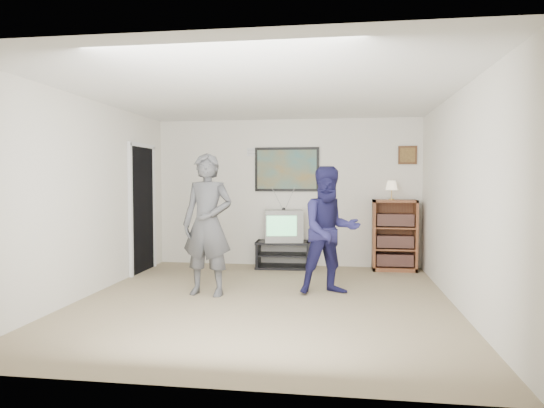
% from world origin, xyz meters
% --- Properties ---
extents(room_shell, '(4.51, 5.00, 2.51)m').
position_xyz_m(room_shell, '(0.00, 0.35, 1.25)').
color(room_shell, brown).
rests_on(room_shell, ground).
extents(media_stand, '(0.92, 0.54, 0.45)m').
position_xyz_m(media_stand, '(-0.03, 2.23, 0.22)').
color(media_stand, black).
rests_on(media_stand, room_shell).
extents(crt_television, '(0.70, 0.62, 0.52)m').
position_xyz_m(crt_television, '(-0.03, 2.23, 0.71)').
color(crt_television, gray).
rests_on(crt_television, media_stand).
extents(bookshelf, '(0.70, 0.40, 1.15)m').
position_xyz_m(bookshelf, '(1.78, 2.28, 0.57)').
color(bookshelf, brown).
rests_on(bookshelf, room_shell).
extents(table_lamp, '(0.19, 0.19, 0.31)m').
position_xyz_m(table_lamp, '(1.72, 2.23, 1.30)').
color(table_lamp, beige).
rests_on(table_lamp, bookshelf).
extents(person_tall, '(0.71, 0.52, 1.81)m').
position_xyz_m(person_tall, '(-0.76, 0.22, 0.91)').
color(person_tall, '#404144').
rests_on(person_tall, room_shell).
extents(person_short, '(0.96, 0.85, 1.65)m').
position_xyz_m(person_short, '(0.78, 0.49, 0.82)').
color(person_short, '#1C1A49').
rests_on(person_short, room_shell).
extents(controller_left, '(0.07, 0.12, 0.03)m').
position_xyz_m(controller_left, '(-0.82, 0.42, 1.12)').
color(controller_left, white).
rests_on(controller_left, person_tall).
extents(controller_right, '(0.05, 0.13, 0.04)m').
position_xyz_m(controller_right, '(0.80, 0.68, 1.12)').
color(controller_right, white).
rests_on(controller_right, person_short).
extents(poster, '(1.10, 0.03, 0.75)m').
position_xyz_m(poster, '(0.00, 2.48, 1.65)').
color(poster, black).
rests_on(poster, room_shell).
extents(air_vent, '(0.28, 0.02, 0.14)m').
position_xyz_m(air_vent, '(-0.55, 2.48, 1.95)').
color(air_vent, white).
rests_on(air_vent, room_shell).
extents(small_picture, '(0.30, 0.03, 0.30)m').
position_xyz_m(small_picture, '(2.00, 2.48, 1.88)').
color(small_picture, '#4B2817').
rests_on(small_picture, room_shell).
extents(doorway, '(0.03, 0.85, 2.00)m').
position_xyz_m(doorway, '(-2.23, 1.60, 1.00)').
color(doorway, black).
rests_on(doorway, room_shell).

